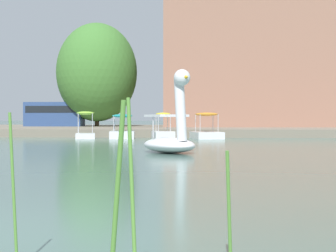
{
  "coord_description": "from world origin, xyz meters",
  "views": [
    {
      "loc": [
        2.33,
        -5.62,
        1.17
      ],
      "look_at": [
        0.48,
        22.2,
        0.79
      ],
      "focal_mm": 62.85,
      "sensor_mm": 36.0,
      "label": 1
    }
  ],
  "objects_px": {
    "parked_van": "(54,113)",
    "pedal_boat_yellow": "(163,131)",
    "tree_willow_overhanging": "(97,72)",
    "pedal_boat_lime": "(85,130)",
    "pedal_boat_orange": "(207,131)",
    "pedal_boat_teal": "(122,131)",
    "swan_boat": "(171,135)"
  },
  "relations": [
    {
      "from": "parked_van",
      "to": "pedal_boat_yellow",
      "type": "bearing_deg",
      "value": -56.0
    },
    {
      "from": "tree_willow_overhanging",
      "to": "parked_van",
      "type": "height_order",
      "value": "tree_willow_overhanging"
    },
    {
      "from": "pedal_boat_lime",
      "to": "pedal_boat_yellow",
      "type": "bearing_deg",
      "value": -1.24
    },
    {
      "from": "pedal_boat_lime",
      "to": "parked_van",
      "type": "bearing_deg",
      "value": 110.93
    },
    {
      "from": "tree_willow_overhanging",
      "to": "parked_van",
      "type": "relative_size",
      "value": 1.83
    },
    {
      "from": "pedal_boat_orange",
      "to": "pedal_boat_lime",
      "type": "height_order",
      "value": "pedal_boat_lime"
    },
    {
      "from": "pedal_boat_orange",
      "to": "pedal_boat_teal",
      "type": "relative_size",
      "value": 1.11
    },
    {
      "from": "swan_boat",
      "to": "parked_van",
      "type": "bearing_deg",
      "value": 112.01
    },
    {
      "from": "pedal_boat_teal",
      "to": "pedal_boat_orange",
      "type": "bearing_deg",
      "value": 3.71
    },
    {
      "from": "pedal_boat_orange",
      "to": "parked_van",
      "type": "xyz_separation_m",
      "value": [
        -12.5,
        14.47,
        1.11
      ]
    },
    {
      "from": "pedal_boat_yellow",
      "to": "tree_willow_overhanging",
      "type": "distance_m",
      "value": 17.16
    },
    {
      "from": "pedal_boat_yellow",
      "to": "parked_van",
      "type": "xyz_separation_m",
      "value": [
        -10.08,
        14.94,
        1.13
      ]
    },
    {
      "from": "pedal_boat_lime",
      "to": "tree_willow_overhanging",
      "type": "xyz_separation_m",
      "value": [
        -2.2,
        15.09,
        4.43
      ]
    },
    {
      "from": "pedal_boat_lime",
      "to": "parked_van",
      "type": "xyz_separation_m",
      "value": [
        -5.68,
        14.85,
        1.07
      ]
    },
    {
      "from": "swan_boat",
      "to": "parked_van",
      "type": "height_order",
      "value": "swan_boat"
    },
    {
      "from": "tree_willow_overhanging",
      "to": "swan_boat",
      "type": "bearing_deg",
      "value": -74.49
    },
    {
      "from": "swan_boat",
      "to": "pedal_boat_teal",
      "type": "height_order",
      "value": "swan_boat"
    },
    {
      "from": "swan_boat",
      "to": "pedal_boat_orange",
      "type": "distance_m",
      "value": 13.59
    },
    {
      "from": "pedal_boat_yellow",
      "to": "tree_willow_overhanging",
      "type": "height_order",
      "value": "tree_willow_overhanging"
    },
    {
      "from": "pedal_boat_orange",
      "to": "swan_boat",
      "type": "bearing_deg",
      "value": -94.99
    },
    {
      "from": "pedal_boat_teal",
      "to": "tree_willow_overhanging",
      "type": "xyz_separation_m",
      "value": [
        -4.28,
        15.02,
        4.5
      ]
    },
    {
      "from": "pedal_boat_teal",
      "to": "pedal_boat_lime",
      "type": "bearing_deg",
      "value": -178.12
    },
    {
      "from": "pedal_boat_lime",
      "to": "parked_van",
      "type": "height_order",
      "value": "parked_van"
    },
    {
      "from": "pedal_boat_lime",
      "to": "swan_boat",
      "type": "bearing_deg",
      "value": -66.8
    },
    {
      "from": "swan_boat",
      "to": "pedal_boat_lime",
      "type": "bearing_deg",
      "value": 113.2
    },
    {
      "from": "pedal_boat_lime",
      "to": "parked_van",
      "type": "relative_size",
      "value": 0.39
    },
    {
      "from": "pedal_boat_teal",
      "to": "parked_van",
      "type": "bearing_deg",
      "value": 117.71
    },
    {
      "from": "pedal_boat_orange",
      "to": "pedal_boat_teal",
      "type": "bearing_deg",
      "value": -176.29
    },
    {
      "from": "swan_boat",
      "to": "tree_willow_overhanging",
      "type": "relative_size",
      "value": 0.34
    },
    {
      "from": "pedal_boat_yellow",
      "to": "pedal_boat_teal",
      "type": "xyz_separation_m",
      "value": [
        -2.31,
        0.16,
        -0.01
      ]
    },
    {
      "from": "pedal_boat_yellow",
      "to": "pedal_boat_lime",
      "type": "distance_m",
      "value": 4.4
    },
    {
      "from": "pedal_boat_teal",
      "to": "pedal_boat_lime",
      "type": "xyz_separation_m",
      "value": [
        -2.09,
        -0.07,
        0.06
      ]
    }
  ]
}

